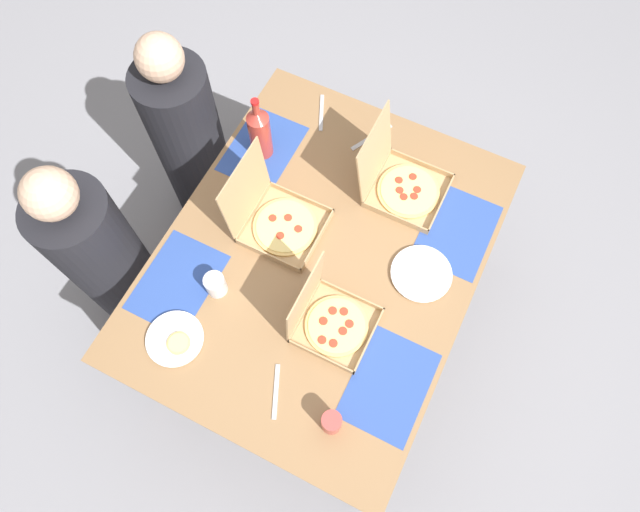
% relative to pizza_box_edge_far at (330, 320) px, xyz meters
% --- Properties ---
extents(ground_plane, '(6.00, 6.00, 0.00)m').
position_rel_pizza_box_edge_far_xyz_m(ground_plane, '(0.23, 0.15, -0.81)').
color(ground_plane, gray).
extents(dining_table, '(1.49, 1.17, 0.76)m').
position_rel_pizza_box_edge_far_xyz_m(dining_table, '(0.23, 0.15, -0.14)').
color(dining_table, '#3F3328').
rests_on(dining_table, ground_plane).
extents(placemat_near_left, '(0.36, 0.26, 0.00)m').
position_rel_pizza_box_edge_far_xyz_m(placemat_near_left, '(-0.11, -0.28, -0.05)').
color(placemat_near_left, '#2D4C9E').
rests_on(placemat_near_left, dining_table).
extents(placemat_near_right, '(0.36, 0.26, 0.00)m').
position_rel_pizza_box_edge_far_xyz_m(placemat_near_right, '(0.56, -0.28, -0.05)').
color(placemat_near_right, '#2D4C9E').
rests_on(placemat_near_right, dining_table).
extents(placemat_far_left, '(0.36, 0.26, 0.00)m').
position_rel_pizza_box_edge_far_xyz_m(placemat_far_left, '(-0.11, 0.59, -0.05)').
color(placemat_far_left, '#2D4C9E').
rests_on(placemat_far_left, dining_table).
extents(placemat_far_right, '(0.36, 0.26, 0.00)m').
position_rel_pizza_box_edge_far_xyz_m(placemat_far_right, '(0.56, 0.59, -0.05)').
color(placemat_far_right, '#2D4C9E').
rests_on(placemat_far_right, dining_table).
extents(pizza_box_edge_far, '(0.26, 0.27, 0.30)m').
position_rel_pizza_box_edge_far_xyz_m(pizza_box_edge_far, '(0.00, 0.00, 0.00)').
color(pizza_box_edge_far, tan).
rests_on(pizza_box_edge_far, dining_table).
extents(pizza_box_corner_right, '(0.29, 0.32, 0.32)m').
position_rel_pizza_box_edge_far_xyz_m(pizza_box_corner_right, '(0.27, 0.36, 0.00)').
color(pizza_box_corner_right, tan).
rests_on(pizza_box_corner_right, dining_table).
extents(pizza_box_corner_left, '(0.29, 0.33, 0.32)m').
position_rel_pizza_box_edge_far_xyz_m(pizza_box_corner_left, '(0.64, -0.01, 0.00)').
color(pizza_box_corner_left, tan).
rests_on(pizza_box_corner_left, dining_table).
extents(plate_near_right, '(0.21, 0.21, 0.03)m').
position_rel_pizza_box_edge_far_xyz_m(plate_near_right, '(-0.30, 0.47, -0.04)').
color(plate_near_right, white).
rests_on(plate_near_right, dining_table).
extents(plate_middle, '(0.23, 0.23, 0.02)m').
position_rel_pizza_box_edge_far_xyz_m(plate_middle, '(0.33, -0.23, -0.04)').
color(plate_middle, white).
rests_on(plate_middle, dining_table).
extents(soda_bottle, '(0.09, 0.09, 0.32)m').
position_rel_pizza_box_edge_far_xyz_m(soda_bottle, '(0.55, 0.58, 0.09)').
color(soda_bottle, '#B2382D').
rests_on(soda_bottle, dining_table).
extents(cup_dark, '(0.07, 0.07, 0.11)m').
position_rel_pizza_box_edge_far_xyz_m(cup_dark, '(-0.32, -0.16, 0.01)').
color(cup_dark, '#BF4742').
rests_on(cup_dark, dining_table).
extents(cup_spare, '(0.08, 0.08, 0.09)m').
position_rel_pizza_box_edge_far_xyz_m(cup_spare, '(-0.07, 0.44, 0.00)').
color(cup_spare, silver).
rests_on(cup_spare, dining_table).
extents(fork_by_near_right, '(0.18, 0.09, 0.00)m').
position_rel_pizza_box_edge_far_xyz_m(fork_by_near_right, '(-0.30, 0.06, -0.04)').
color(fork_by_near_right, '#B7B7BC').
rests_on(fork_by_near_right, dining_table).
extents(knife_by_near_left, '(0.19, 0.12, 0.00)m').
position_rel_pizza_box_edge_far_xyz_m(knife_by_near_left, '(0.82, 0.20, -0.04)').
color(knife_by_near_left, '#B7B7BC').
rests_on(knife_by_near_left, dining_table).
extents(fork_by_far_left, '(0.18, 0.09, 0.00)m').
position_rel_pizza_box_edge_far_xyz_m(fork_by_far_left, '(0.84, 0.45, -0.04)').
color(fork_by_far_left, '#B7B7BC').
rests_on(fork_by_far_left, dining_table).
extents(diner_left_seat, '(0.32, 0.32, 1.20)m').
position_rel_pizza_box_edge_far_xyz_m(diner_left_seat, '(-0.11, 1.00, -0.27)').
color(diner_left_seat, black).
rests_on(diner_left_seat, ground_plane).
extents(diner_right_seat, '(0.32, 0.32, 1.19)m').
position_rel_pizza_box_edge_far_xyz_m(diner_right_seat, '(0.56, 1.00, -0.27)').
color(diner_right_seat, black).
rests_on(diner_right_seat, ground_plane).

